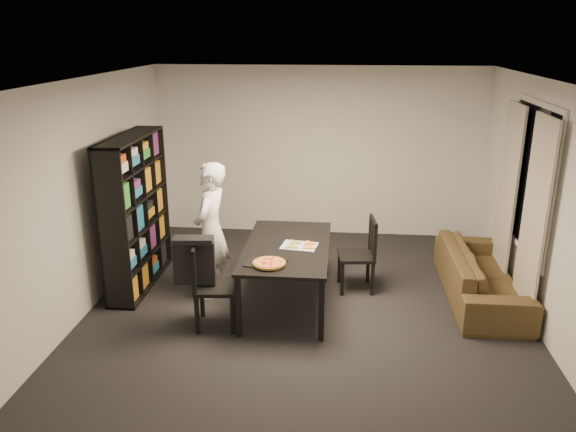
# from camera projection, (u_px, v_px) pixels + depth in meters

# --- Properties ---
(room) EXTENTS (5.01, 5.51, 2.61)m
(room) POSITION_uv_depth(u_px,v_px,m) (307.00, 205.00, 6.03)
(room) COLOR black
(room) RESTS_ON ground
(window_pane) EXTENTS (0.02, 1.40, 1.60)m
(window_pane) POSITION_uv_depth(u_px,v_px,m) (531.00, 178.00, 6.31)
(window_pane) COLOR black
(window_pane) RESTS_ON room
(window_frame) EXTENTS (0.03, 1.52, 1.72)m
(window_frame) POSITION_uv_depth(u_px,v_px,m) (531.00, 178.00, 6.31)
(window_frame) COLOR white
(window_frame) RESTS_ON room
(curtain_left) EXTENTS (0.03, 0.70, 2.25)m
(curtain_left) POSITION_uv_depth(u_px,v_px,m) (534.00, 222.00, 5.94)
(curtain_left) COLOR #BBAFA0
(curtain_left) RESTS_ON room
(curtain_right) EXTENTS (0.03, 0.70, 2.25)m
(curtain_right) POSITION_uv_depth(u_px,v_px,m) (507.00, 195.00, 6.92)
(curtain_right) COLOR #BBAFA0
(curtain_right) RESTS_ON room
(bookshelf) EXTENTS (0.35, 1.50, 1.90)m
(bookshelf) POSITION_uv_depth(u_px,v_px,m) (136.00, 212.00, 6.91)
(bookshelf) COLOR black
(bookshelf) RESTS_ON room
(dining_table) EXTENTS (0.96, 1.74, 0.72)m
(dining_table) POSITION_uv_depth(u_px,v_px,m) (287.00, 251.00, 6.48)
(dining_table) COLOR black
(dining_table) RESTS_ON room
(chair_left) EXTENTS (0.48, 0.48, 0.95)m
(chair_left) POSITION_uv_depth(u_px,v_px,m) (207.00, 280.00, 6.01)
(chair_left) COLOR black
(chair_left) RESTS_ON room
(chair_right) EXTENTS (0.47, 0.47, 0.92)m
(chair_right) POSITION_uv_depth(u_px,v_px,m) (364.00, 249.00, 6.88)
(chair_right) COLOR black
(chair_right) RESTS_ON room
(draped_jacket) EXTENTS (0.45, 0.23, 0.53)m
(draped_jacket) POSITION_uv_depth(u_px,v_px,m) (194.00, 259.00, 5.93)
(draped_jacket) COLOR black
(draped_jacket) RESTS_ON chair_left
(person) EXTENTS (0.47, 0.65, 1.65)m
(person) POSITION_uv_depth(u_px,v_px,m) (211.00, 230.00, 6.65)
(person) COLOR white
(person) RESTS_ON room
(baking_tray) EXTENTS (0.46, 0.40, 0.01)m
(baking_tray) POSITION_uv_depth(u_px,v_px,m) (266.00, 263.00, 5.97)
(baking_tray) COLOR black
(baking_tray) RESTS_ON dining_table
(pepperoni_pizza) EXTENTS (0.35, 0.35, 0.03)m
(pepperoni_pizza) POSITION_uv_depth(u_px,v_px,m) (269.00, 263.00, 5.91)
(pepperoni_pizza) COLOR olive
(pepperoni_pizza) RESTS_ON dining_table
(kitchen_towel) EXTENTS (0.44, 0.36, 0.01)m
(kitchen_towel) POSITION_uv_depth(u_px,v_px,m) (299.00, 246.00, 6.45)
(kitchen_towel) COLOR white
(kitchen_towel) RESTS_ON dining_table
(pizza_slices) EXTENTS (0.45, 0.41, 0.01)m
(pizza_slices) POSITION_uv_depth(u_px,v_px,m) (301.00, 245.00, 6.45)
(pizza_slices) COLOR gold
(pizza_slices) RESTS_ON dining_table
(sofa) EXTENTS (0.79, 2.02, 0.59)m
(sofa) POSITION_uv_depth(u_px,v_px,m) (481.00, 275.00, 6.73)
(sofa) COLOR #3F3519
(sofa) RESTS_ON room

